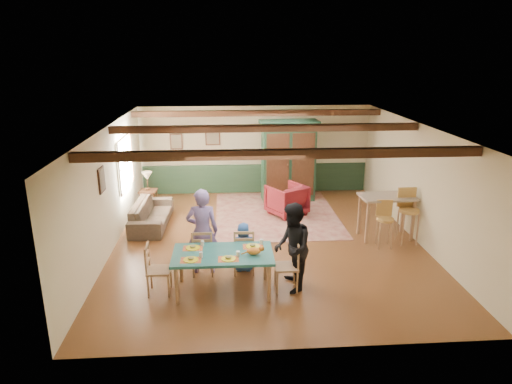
{
  "coord_description": "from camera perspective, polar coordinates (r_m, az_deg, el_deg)",
  "views": [
    {
      "loc": [
        -0.96,
        -9.77,
        4.27
      ],
      "look_at": [
        -0.25,
        0.27,
        1.15
      ],
      "focal_mm": 32.0,
      "sensor_mm": 36.0,
      "label": 1
    }
  ],
  "objects": [
    {
      "name": "floor",
      "position": [
        10.7,
        1.42,
        -6.29
      ],
      "size": [
        8.0,
        8.0,
        0.0
      ],
      "primitive_type": "plane",
      "color": "#562F18",
      "rests_on": "ground"
    },
    {
      "name": "wall_back",
      "position": [
        14.11,
        -0.07,
        5.27
      ],
      "size": [
        7.0,
        0.02,
        2.7
      ],
      "primitive_type": "cube",
      "color": "beige",
      "rests_on": "floor"
    },
    {
      "name": "wall_left",
      "position": [
        10.51,
        -17.88,
        0.23
      ],
      "size": [
        0.02,
        8.0,
        2.7
      ],
      "primitive_type": "cube",
      "color": "beige",
      "rests_on": "floor"
    },
    {
      "name": "wall_right",
      "position": [
        11.13,
        19.73,
        0.97
      ],
      "size": [
        0.02,
        8.0,
        2.7
      ],
      "primitive_type": "cube",
      "color": "beige",
      "rests_on": "floor"
    },
    {
      "name": "ceiling",
      "position": [
        9.94,
        1.54,
        8.13
      ],
      "size": [
        7.0,
        8.0,
        0.02
      ],
      "primitive_type": "cube",
      "color": "silver",
      "rests_on": "wall_back"
    },
    {
      "name": "wainscot_back",
      "position": [
        14.3,
        -0.07,
        1.73
      ],
      "size": [
        6.95,
        0.03,
        0.9
      ],
      "primitive_type": "cube",
      "color": "#1C3320",
      "rests_on": "floor"
    },
    {
      "name": "ceiling_beam_front",
      "position": [
        7.71,
        3.18,
        4.77
      ],
      "size": [
        6.95,
        0.16,
        0.16
      ],
      "primitive_type": "cube",
      "color": "black",
      "rests_on": "ceiling"
    },
    {
      "name": "ceiling_beam_mid",
      "position": [
        10.35,
        1.32,
        7.99
      ],
      "size": [
        6.95,
        0.16,
        0.16
      ],
      "primitive_type": "cube",
      "color": "black",
      "rests_on": "ceiling"
    },
    {
      "name": "ceiling_beam_back",
      "position": [
        12.91,
        0.24,
        9.83
      ],
      "size": [
        6.95,
        0.16,
        0.16
      ],
      "primitive_type": "cube",
      "color": "black",
      "rests_on": "ceiling"
    },
    {
      "name": "window_left",
      "position": [
        12.05,
        -16.01,
        3.5
      ],
      "size": [
        0.06,
        1.6,
        1.3
      ],
      "primitive_type": null,
      "color": "white",
      "rests_on": "wall_left"
    },
    {
      "name": "picture_left_wall",
      "position": [
        9.84,
        -18.71,
        1.45
      ],
      "size": [
        0.04,
        0.42,
        0.52
      ],
      "primitive_type": null,
      "color": "gray",
      "rests_on": "wall_left"
    },
    {
      "name": "picture_back_a",
      "position": [
        13.96,
        -5.43,
        6.95
      ],
      "size": [
        0.45,
        0.04,
        0.55
      ],
      "primitive_type": null,
      "color": "gray",
      "rests_on": "wall_back"
    },
    {
      "name": "picture_back_b",
      "position": [
        14.06,
        -9.93,
        6.22
      ],
      "size": [
        0.38,
        0.04,
        0.48
      ],
      "primitive_type": null,
      "color": "gray",
      "rests_on": "wall_back"
    },
    {
      "name": "dining_table",
      "position": [
        8.52,
        -4.11,
        -9.98
      ],
      "size": [
        1.83,
        1.03,
        0.76
      ],
      "primitive_type": null,
      "rotation": [
        0.0,
        0.0,
        -0.01
      ],
      "color": "#1C5957",
      "rests_on": "floor"
    },
    {
      "name": "dining_chair_far_left",
      "position": [
        9.15,
        -6.66,
        -7.36
      ],
      "size": [
        0.43,
        0.45,
        0.96
      ],
      "primitive_type": null,
      "rotation": [
        0.0,
        0.0,
        3.13
      ],
      "color": "#9A704D",
      "rests_on": "floor"
    },
    {
      "name": "dining_chair_far_right",
      "position": [
        9.14,
        -1.54,
        -7.28
      ],
      "size": [
        0.43,
        0.45,
        0.96
      ],
      "primitive_type": null,
      "rotation": [
        0.0,
        0.0,
        3.13
      ],
      "color": "#9A704D",
      "rests_on": "floor"
    },
    {
      "name": "dining_chair_end_left",
      "position": [
        8.57,
        -12.04,
        -9.41
      ],
      "size": [
        0.45,
        0.43,
        0.96
      ],
      "primitive_type": null,
      "rotation": [
        0.0,
        0.0,
        1.56
      ],
      "color": "#9A704D",
      "rests_on": "floor"
    },
    {
      "name": "dining_chair_end_right",
      "position": [
        8.54,
        3.81,
        -9.16
      ],
      "size": [
        0.45,
        0.43,
        0.96
      ],
      "primitive_type": null,
      "rotation": [
        0.0,
        0.0,
        -1.58
      ],
      "color": "#9A704D",
      "rests_on": "floor"
    },
    {
      "name": "person_man",
      "position": [
        9.07,
        -6.72,
        -4.9
      ],
      "size": [
        0.64,
        0.42,
        1.75
      ],
      "primitive_type": "imported",
      "rotation": [
        0.0,
        0.0,
        3.13
      ],
      "color": "#725DA0",
      "rests_on": "floor"
    },
    {
      "name": "person_woman",
      "position": [
        8.4,
        4.55,
        -6.96
      ],
      "size": [
        0.64,
        0.82,
        1.67
      ],
      "primitive_type": "imported",
      "rotation": [
        0.0,
        0.0,
        -1.58
      ],
      "color": "black",
      "rests_on": "floor"
    },
    {
      "name": "person_child",
      "position": [
        9.2,
        -1.56,
        -6.91
      ],
      "size": [
        0.5,
        0.33,
        1.02
      ],
      "primitive_type": "imported",
      "rotation": [
        0.0,
        0.0,
        3.13
      ],
      "color": "#254D97",
      "rests_on": "floor"
    },
    {
      "name": "cat",
      "position": [
        8.24,
        -0.28,
        -7.3
      ],
      "size": [
        0.37,
        0.14,
        0.18
      ],
      "primitive_type": null,
      "rotation": [
        0.0,
        0.0,
        -0.01
      ],
      "color": "orange",
      "rests_on": "dining_table"
    },
    {
      "name": "place_setting_near_left",
      "position": [
        8.13,
        -8.16,
        -8.11
      ],
      "size": [
        0.41,
        0.31,
        0.11
      ],
      "primitive_type": null,
      "rotation": [
        0.0,
        0.0,
        -0.01
      ],
      "color": "yellow",
      "rests_on": "dining_table"
    },
    {
      "name": "place_setting_near_center",
      "position": [
        8.1,
        -3.47,
        -8.05
      ],
      "size": [
        0.41,
        0.31,
        0.11
      ],
      "primitive_type": null,
      "rotation": [
        0.0,
        0.0,
        -0.01
      ],
      "color": "yellow",
      "rests_on": "dining_table"
    },
    {
      "name": "place_setting_far_left",
      "position": [
        8.59,
        -7.91,
        -6.67
      ],
      "size": [
        0.41,
        0.31,
        0.11
      ],
      "primitive_type": null,
      "rotation": [
        0.0,
        0.0,
        -0.01
      ],
      "color": "yellow",
      "rests_on": "dining_table"
    },
    {
      "name": "place_setting_far_right",
      "position": [
        8.57,
        -0.42,
        -6.54
      ],
      "size": [
        0.41,
        0.31,
        0.11
      ],
      "primitive_type": null,
      "rotation": [
        0.0,
        0.0,
        -0.01
      ],
      "color": "yellow",
      "rests_on": "dining_table"
    },
    {
      "name": "area_rug",
      "position": [
        12.5,
        2.5,
        -2.75
      ],
      "size": [
        3.26,
        3.87,
        0.01
      ],
      "primitive_type": "cube",
      "rotation": [
        0.0,
        0.0,
        0.0
      ],
      "color": "tan",
      "rests_on": "floor"
    },
    {
      "name": "armoire",
      "position": [
        13.39,
        4.06,
        3.88
      ],
      "size": [
        1.72,
        0.78,
        2.38
      ],
      "primitive_type": "cube",
      "rotation": [
        0.0,
        0.0,
        0.06
      ],
      "color": "#143220",
      "rests_on": "floor"
    },
    {
      "name": "armchair",
      "position": [
        12.35,
        3.86,
        -0.98
      ],
      "size": [
        1.25,
        1.25,
        0.84
      ],
      "primitive_type": "imported",
      "rotation": [
        0.0,
        0.0,
        -2.6
      ],
      "color": "#4C0F17",
      "rests_on": "floor"
    },
    {
      "name": "sofa",
      "position": [
        11.91,
        -12.93,
        -2.68
      ],
      "size": [
        0.9,
        2.13,
        0.61
      ],
      "primitive_type": "imported",
      "rotation": [
        0.0,
        0.0,
        1.53
      ],
      "color": "#392E23",
      "rests_on": "floor"
    },
    {
      "name": "end_table",
      "position": [
        13.1,
        -13.26,
        -0.97
      ],
      "size": [
        0.5,
        0.5,
        0.57
      ],
      "primitive_type": null,
      "rotation": [
        0.0,
        0.0,
        -0.08
      ],
      "color": "black",
      "rests_on": "floor"
    },
    {
      "name": "table_lamp",
      "position": [
        12.94,
        -13.42,
        1.33
      ],
      "size": [
        0.32,
        0.32,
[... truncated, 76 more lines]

